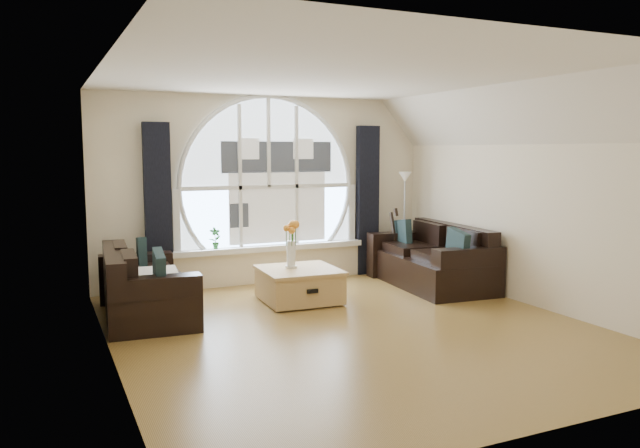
{
  "coord_description": "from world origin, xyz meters",
  "views": [
    {
      "loc": [
        -3.07,
        -5.82,
        1.93
      ],
      "look_at": [
        0.0,
        0.9,
        1.05
      ],
      "focal_mm": 34.92,
      "sensor_mm": 36.0,
      "label": 1
    }
  ],
  "objects_px": {
    "sofa_left": "(146,283)",
    "guitar": "(392,242)",
    "coffee_chest": "(299,284)",
    "floor_lamp": "(404,223)",
    "sofa_right": "(431,258)",
    "potted_plant": "(215,238)",
    "vase_flowers": "(291,238)"
  },
  "relations": [
    {
      "from": "sofa_left",
      "to": "guitar",
      "type": "relative_size",
      "value": 1.7
    },
    {
      "from": "coffee_chest",
      "to": "floor_lamp",
      "type": "distance_m",
      "value": 2.44
    },
    {
      "from": "sofa_left",
      "to": "sofa_right",
      "type": "relative_size",
      "value": 0.92
    },
    {
      "from": "sofa_left",
      "to": "sofa_right",
      "type": "height_order",
      "value": "sofa_right"
    },
    {
      "from": "sofa_left",
      "to": "potted_plant",
      "type": "relative_size",
      "value": 5.93
    },
    {
      "from": "sofa_left",
      "to": "potted_plant",
      "type": "xyz_separation_m",
      "value": [
        1.15,
        1.19,
        0.3
      ]
    },
    {
      "from": "vase_flowers",
      "to": "potted_plant",
      "type": "xyz_separation_m",
      "value": [
        -0.67,
        1.18,
        -0.12
      ]
    },
    {
      "from": "vase_flowers",
      "to": "potted_plant",
      "type": "bearing_deg",
      "value": 119.67
    },
    {
      "from": "sofa_right",
      "to": "vase_flowers",
      "type": "distance_m",
      "value": 2.17
    },
    {
      "from": "potted_plant",
      "to": "guitar",
      "type": "bearing_deg",
      "value": -7.78
    },
    {
      "from": "sofa_right",
      "to": "floor_lamp",
      "type": "height_order",
      "value": "floor_lamp"
    },
    {
      "from": "guitar",
      "to": "coffee_chest",
      "type": "bearing_deg",
      "value": -172.79
    },
    {
      "from": "vase_flowers",
      "to": "sofa_right",
      "type": "bearing_deg",
      "value": -0.44
    },
    {
      "from": "vase_flowers",
      "to": "floor_lamp",
      "type": "xyz_separation_m",
      "value": [
        2.24,
        0.87,
        -0.02
      ]
    },
    {
      "from": "coffee_chest",
      "to": "vase_flowers",
      "type": "distance_m",
      "value": 0.6
    },
    {
      "from": "sofa_right",
      "to": "guitar",
      "type": "xyz_separation_m",
      "value": [
        -0.14,
        0.83,
        0.13
      ]
    },
    {
      "from": "floor_lamp",
      "to": "sofa_right",
      "type": "bearing_deg",
      "value": -97.29
    },
    {
      "from": "sofa_right",
      "to": "coffee_chest",
      "type": "relative_size",
      "value": 2.04
    },
    {
      "from": "sofa_left",
      "to": "coffee_chest",
      "type": "height_order",
      "value": "sofa_left"
    },
    {
      "from": "coffee_chest",
      "to": "potted_plant",
      "type": "distance_m",
      "value": 1.55
    },
    {
      "from": "coffee_chest",
      "to": "potted_plant",
      "type": "xyz_separation_m",
      "value": [
        -0.75,
        1.27,
        0.47
      ]
    },
    {
      "from": "sofa_left",
      "to": "floor_lamp",
      "type": "height_order",
      "value": "floor_lamp"
    },
    {
      "from": "sofa_left",
      "to": "guitar",
      "type": "distance_m",
      "value": 3.9
    },
    {
      "from": "sofa_right",
      "to": "guitar",
      "type": "height_order",
      "value": "guitar"
    },
    {
      "from": "sofa_left",
      "to": "coffee_chest",
      "type": "bearing_deg",
      "value": 1.96
    },
    {
      "from": "sofa_right",
      "to": "potted_plant",
      "type": "xyz_separation_m",
      "value": [
        -2.8,
        1.2,
        0.3
      ]
    },
    {
      "from": "guitar",
      "to": "sofa_right",
      "type": "bearing_deg",
      "value": -98.41
    },
    {
      "from": "floor_lamp",
      "to": "potted_plant",
      "type": "xyz_separation_m",
      "value": [
        -2.92,
        0.31,
        -0.1
      ]
    },
    {
      "from": "vase_flowers",
      "to": "coffee_chest",
      "type": "bearing_deg",
      "value": -49.46
    },
    {
      "from": "sofa_right",
      "to": "vase_flowers",
      "type": "relative_size",
      "value": 2.79
    },
    {
      "from": "sofa_left",
      "to": "coffee_chest",
      "type": "relative_size",
      "value": 1.88
    },
    {
      "from": "vase_flowers",
      "to": "floor_lamp",
      "type": "distance_m",
      "value": 2.41
    }
  ]
}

